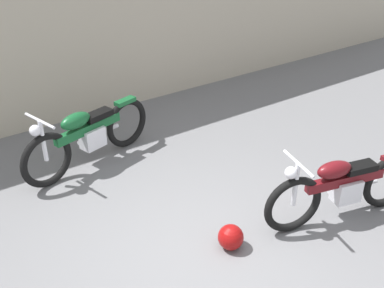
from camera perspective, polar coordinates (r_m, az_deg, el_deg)
ground_plane at (r=5.25m, az=1.52°, el=-14.16°), size 40.00×40.00×0.00m
building_wall at (r=7.93m, az=-17.43°, el=14.70°), size 18.00×0.30×3.56m
helmet at (r=5.32m, az=4.85°, el=-11.45°), size 0.30×0.30×0.30m
motorcycle_green at (r=6.78m, az=-12.77°, el=1.08°), size 2.19×0.85×1.01m
motorcycle_maroon at (r=5.83m, az=18.12°, el=-5.06°), size 2.09×0.76×0.96m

